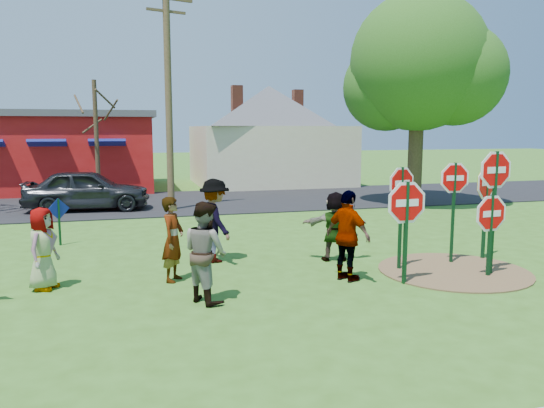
{
  "coord_description": "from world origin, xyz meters",
  "views": [
    {
      "loc": [
        -2.24,
        -10.66,
        3.04
      ],
      "look_at": [
        1.2,
        1.78,
        1.21
      ],
      "focal_mm": 35.0,
      "sensor_mm": 36.0,
      "label": 1
    }
  ],
  "objects_px": {
    "stop_sign_c": "(495,184)",
    "utility_pole": "(168,93)",
    "leafy_tree": "(422,70)",
    "person_a": "(43,249)",
    "stop_sign_a": "(406,210)",
    "stop_sign_b": "(454,187)",
    "stop_sign_d": "(486,189)",
    "person_b": "(173,239)",
    "suv": "(87,190)"
  },
  "relations": [
    {
      "from": "stop_sign_c",
      "to": "leafy_tree",
      "type": "relative_size",
      "value": 0.33
    },
    {
      "from": "stop_sign_c",
      "to": "person_a",
      "type": "distance_m",
      "value": 9.09
    },
    {
      "from": "stop_sign_c",
      "to": "person_b",
      "type": "distance_m",
      "value": 6.69
    },
    {
      "from": "utility_pole",
      "to": "person_a",
      "type": "bearing_deg",
      "value": -108.67
    },
    {
      "from": "stop_sign_a",
      "to": "person_a",
      "type": "bearing_deg",
      "value": 165.11
    },
    {
      "from": "stop_sign_c",
      "to": "suv",
      "type": "xyz_separation_m",
      "value": [
        -8.75,
        11.5,
        -1.12
      ]
    },
    {
      "from": "stop_sign_a",
      "to": "person_b",
      "type": "bearing_deg",
      "value": 159.64
    },
    {
      "from": "stop_sign_a",
      "to": "stop_sign_b",
      "type": "xyz_separation_m",
      "value": [
        1.85,
        1.17,
        0.28
      ]
    },
    {
      "from": "stop_sign_a",
      "to": "person_b",
      "type": "xyz_separation_m",
      "value": [
        -4.39,
        1.42,
        -0.61
      ]
    },
    {
      "from": "person_b",
      "to": "stop_sign_c",
      "type": "bearing_deg",
      "value": -73.97
    },
    {
      "from": "person_b",
      "to": "utility_pole",
      "type": "xyz_separation_m",
      "value": [
        0.75,
        9.53,
        3.49
      ]
    },
    {
      "from": "stop_sign_a",
      "to": "stop_sign_c",
      "type": "xyz_separation_m",
      "value": [
        2.09,
        0.12,
        0.45
      ]
    },
    {
      "from": "stop_sign_c",
      "to": "utility_pole",
      "type": "relative_size",
      "value": 0.33
    },
    {
      "from": "person_a",
      "to": "utility_pole",
      "type": "distance_m",
      "value": 10.58
    },
    {
      "from": "person_b",
      "to": "leafy_tree",
      "type": "xyz_separation_m",
      "value": [
        10.34,
        8.18,
        4.47
      ]
    },
    {
      "from": "person_a",
      "to": "person_b",
      "type": "relative_size",
      "value": 0.93
    },
    {
      "from": "stop_sign_a",
      "to": "suv",
      "type": "distance_m",
      "value": 13.41
    },
    {
      "from": "stop_sign_a",
      "to": "person_b",
      "type": "distance_m",
      "value": 4.66
    },
    {
      "from": "stop_sign_d",
      "to": "person_a",
      "type": "distance_m",
      "value": 9.66
    },
    {
      "from": "stop_sign_d",
      "to": "suv",
      "type": "xyz_separation_m",
      "value": [
        -9.46,
        10.31,
        -0.85
      ]
    },
    {
      "from": "stop_sign_a",
      "to": "stop_sign_d",
      "type": "height_order",
      "value": "stop_sign_d"
    },
    {
      "from": "person_b",
      "to": "stop_sign_d",
      "type": "bearing_deg",
      "value": -63.52
    },
    {
      "from": "stop_sign_b",
      "to": "utility_pole",
      "type": "relative_size",
      "value": 0.29
    },
    {
      "from": "stop_sign_a",
      "to": "person_a",
      "type": "distance_m",
      "value": 7.03
    },
    {
      "from": "leafy_tree",
      "to": "stop_sign_b",
      "type": "bearing_deg",
      "value": -115.93
    },
    {
      "from": "utility_pole",
      "to": "leafy_tree",
      "type": "xyz_separation_m",
      "value": [
        9.59,
        -1.35,
        0.98
      ]
    },
    {
      "from": "person_b",
      "to": "utility_pole",
      "type": "height_order",
      "value": "utility_pole"
    },
    {
      "from": "person_a",
      "to": "leafy_tree",
      "type": "relative_size",
      "value": 0.19
    },
    {
      "from": "suv",
      "to": "person_a",
      "type": "bearing_deg",
      "value": -177.35
    },
    {
      "from": "stop_sign_a",
      "to": "stop_sign_d",
      "type": "bearing_deg",
      "value": 22.55
    },
    {
      "from": "stop_sign_c",
      "to": "utility_pole",
      "type": "height_order",
      "value": "utility_pole"
    },
    {
      "from": "stop_sign_a",
      "to": "stop_sign_b",
      "type": "bearing_deg",
      "value": 29.84
    },
    {
      "from": "stop_sign_c",
      "to": "utility_pole",
      "type": "bearing_deg",
      "value": 113.7
    },
    {
      "from": "stop_sign_b",
      "to": "person_b",
      "type": "relative_size",
      "value": 1.42
    },
    {
      "from": "person_b",
      "to": "utility_pole",
      "type": "distance_m",
      "value": 10.17
    },
    {
      "from": "stop_sign_b",
      "to": "stop_sign_c",
      "type": "distance_m",
      "value": 1.09
    },
    {
      "from": "stop_sign_a",
      "to": "suv",
      "type": "bearing_deg",
      "value": 117.46
    },
    {
      "from": "stop_sign_c",
      "to": "suv",
      "type": "distance_m",
      "value": 14.49
    },
    {
      "from": "stop_sign_d",
      "to": "leafy_tree",
      "type": "relative_size",
      "value": 0.28
    },
    {
      "from": "stop_sign_c",
      "to": "person_a",
      "type": "relative_size",
      "value": 1.73
    },
    {
      "from": "stop_sign_c",
      "to": "utility_pole",
      "type": "distance_m",
      "value": 12.49
    },
    {
      "from": "stop_sign_d",
      "to": "leafy_tree",
      "type": "distance_m",
      "value": 9.61
    },
    {
      "from": "stop_sign_d",
      "to": "person_b",
      "type": "relative_size",
      "value": 1.37
    },
    {
      "from": "stop_sign_c",
      "to": "suv",
      "type": "bearing_deg",
      "value": 123.13
    },
    {
      "from": "person_a",
      "to": "stop_sign_d",
      "type": "bearing_deg",
      "value": -68.31
    },
    {
      "from": "person_a",
      "to": "person_b",
      "type": "height_order",
      "value": "person_b"
    },
    {
      "from": "stop_sign_b",
      "to": "utility_pole",
      "type": "bearing_deg",
      "value": 123.75
    },
    {
      "from": "person_b",
      "to": "stop_sign_b",
      "type": "bearing_deg",
      "value": -64.89
    },
    {
      "from": "stop_sign_a",
      "to": "person_a",
      "type": "relative_size",
      "value": 1.38
    },
    {
      "from": "stop_sign_a",
      "to": "utility_pole",
      "type": "xyz_separation_m",
      "value": [
        -3.64,
        10.95,
        2.87
      ]
    }
  ]
}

